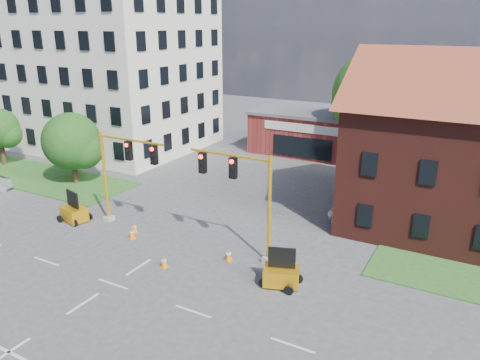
{
  "coord_description": "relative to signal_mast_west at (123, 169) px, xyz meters",
  "views": [
    {
      "loc": [
        15.93,
        -15.29,
        12.78
      ],
      "look_at": [
        1.97,
        10.0,
        3.02
      ],
      "focal_mm": 35.0,
      "sensor_mm": 36.0,
      "label": 1
    }
  ],
  "objects": [
    {
      "name": "ground",
      "position": [
        4.36,
        -6.0,
        -3.92
      ],
      "size": [
        120.0,
        120.0,
        0.0
      ],
      "primitive_type": "plane",
      "color": "#424244",
      "rests_on": "ground"
    },
    {
      "name": "grass_verge_nw",
      "position": [
        -15.64,
        4.0,
        -3.88
      ],
      "size": [
        22.0,
        6.0,
        0.08
      ],
      "primitive_type": "cube",
      "color": "#244E1D",
      "rests_on": "ground"
    },
    {
      "name": "lane_markings",
      "position": [
        4.36,
        -9.0,
        -3.91
      ],
      "size": [
        60.0,
        36.0,
        0.01
      ],
      "primitive_type": null,
      "color": "silver",
      "rests_on": "ground"
    },
    {
      "name": "office_block",
      "position": [
        -15.64,
        15.91,
        6.39
      ],
      "size": [
        18.4,
        15.4,
        20.6
      ],
      "color": "silver",
      "rests_on": "ground"
    },
    {
      "name": "brick_shop",
      "position": [
        4.36,
        23.99,
        -1.76
      ],
      "size": [
        12.4,
        8.4,
        4.3
      ],
      "color": "maroon",
      "rests_on": "ground"
    },
    {
      "name": "tree_large",
      "position": [
        11.26,
        21.08,
        2.43
      ],
      "size": [
        8.39,
        8.0,
        10.63
      ],
      "color": "#3C2616",
      "rests_on": "ground"
    },
    {
      "name": "tree_nw_front",
      "position": [
        -9.41,
        4.58,
        -0.48
      ],
      "size": [
        4.92,
        4.68,
        5.93
      ],
      "color": "#3C2616",
      "rests_on": "ground"
    },
    {
      "name": "tree_nw_rear",
      "position": [
        -19.46,
        5.08,
        -0.54
      ],
      "size": [
        3.82,
        3.64,
        5.37
      ],
      "color": "#3C2616",
      "rests_on": "ground"
    },
    {
      "name": "signal_mast_west",
      "position": [
        0.0,
        0.0,
        0.0
      ],
      "size": [
        5.3,
        0.6,
        6.2
      ],
      "color": "gray",
      "rests_on": "ground"
    },
    {
      "name": "signal_mast_east",
      "position": [
        8.71,
        0.0,
        0.0
      ],
      "size": [
        5.3,
        0.6,
        6.2
      ],
      "color": "gray",
      "rests_on": "ground"
    },
    {
      "name": "trailer_west",
      "position": [
        -3.59,
        -1.19,
        -3.28
      ],
      "size": [
        2.05,
        1.63,
        2.05
      ],
      "rotation": [
        0.0,
        0.0,
        -0.27
      ],
      "color": "orange",
      "rests_on": "ground"
    },
    {
      "name": "trailer_east",
      "position": [
        11.99,
        -1.92,
        -3.29
      ],
      "size": [
        2.07,
        1.71,
        2.03
      ],
      "rotation": [
        0.0,
        0.0,
        0.34
      ],
      "color": "orange",
      "rests_on": "ground"
    },
    {
      "name": "cone_a",
      "position": [
        1.21,
        -0.7,
        -3.58
      ],
      "size": [
        0.4,
        0.4,
        0.7
      ],
      "color": "orange",
      "rests_on": "ground"
    },
    {
      "name": "cone_b",
      "position": [
        1.63,
        -1.4,
        -3.58
      ],
      "size": [
        0.4,
        0.4,
        0.7
      ],
      "color": "orange",
      "rests_on": "ground"
    },
    {
      "name": "cone_c",
      "position": [
        5.62,
        -3.33,
        -3.58
      ],
      "size": [
        0.4,
        0.4,
        0.7
      ],
      "color": "orange",
      "rests_on": "ground"
    },
    {
      "name": "cone_d",
      "position": [
        8.32,
        -0.94,
        -3.58
      ],
      "size": [
        0.4,
        0.4,
        0.7
      ],
      "color": "orange",
      "rests_on": "ground"
    },
    {
      "name": "pickup_white",
      "position": [
        13.88,
        7.46,
        -3.26
      ],
      "size": [
        4.85,
        2.37,
        1.33
      ],
      "primitive_type": "imported",
      "rotation": [
        0.0,
        0.0,
        1.53
      ],
      "color": "white",
      "rests_on": "ground"
    }
  ]
}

